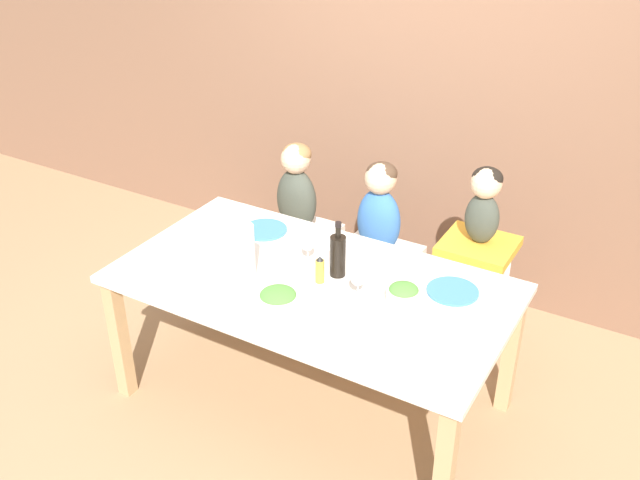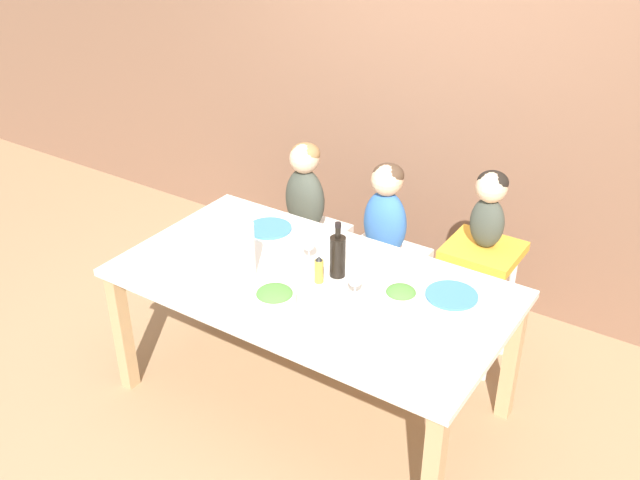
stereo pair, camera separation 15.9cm
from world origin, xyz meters
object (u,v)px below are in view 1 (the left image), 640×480
at_px(wine_bottle, 338,255).
at_px(salad_bowl_small, 403,294).
at_px(chair_far_left, 297,240).
at_px(dinner_plate_back_left, 265,230).
at_px(chair_far_center, 377,263).
at_px(paper_towel_roll, 242,252).
at_px(dinner_plate_front_left, 184,273).
at_px(chair_right_highchair, 476,267).
at_px(person_baby_right, 484,199).
at_px(person_child_center, 380,206).
at_px(wine_glass_near, 358,278).
at_px(dinner_plate_front_right, 386,345).
at_px(salad_bowl_large, 278,299).
at_px(dinner_plate_back_right, 453,291).
at_px(person_child_left, 296,186).
at_px(wine_glass_far, 308,244).

bearing_deg(wine_bottle, salad_bowl_small, -9.22).
bearing_deg(chair_far_left, dinner_plate_back_left, -78.48).
bearing_deg(chair_far_center, paper_towel_roll, -106.68).
bearing_deg(chair_far_left, dinner_plate_front_left, -89.69).
distance_m(wine_bottle, dinner_plate_back_left, 0.58).
distance_m(chair_far_left, chair_right_highchair, 1.12).
bearing_deg(chair_right_highchair, person_baby_right, 90.00).
height_order(chair_far_left, person_child_center, person_child_center).
height_order(wine_glass_near, dinner_plate_back_left, wine_glass_near).
distance_m(salad_bowl_small, dinner_plate_front_right, 0.33).
bearing_deg(person_baby_right, salad_bowl_large, -118.51).
bearing_deg(chair_far_center, chair_right_highchair, 0.00).
bearing_deg(chair_right_highchair, dinner_plate_back_right, -83.88).
distance_m(dinner_plate_back_left, dinner_plate_front_right, 1.13).
distance_m(paper_towel_roll, salad_bowl_small, 0.76).
bearing_deg(salad_bowl_large, dinner_plate_back_left, 128.87).
relative_size(salad_bowl_large, salad_bowl_small, 1.22).
height_order(chair_far_center, person_child_left, person_child_left).
height_order(salad_bowl_large, dinner_plate_front_left, salad_bowl_large).
distance_m(wine_bottle, wine_glass_near, 0.22).
relative_size(person_child_center, dinner_plate_back_right, 2.30).
height_order(chair_far_center, dinner_plate_back_left, dinner_plate_back_left).
relative_size(salad_bowl_small, dinner_plate_front_right, 0.65).
distance_m(paper_towel_roll, salad_bowl_large, 0.32).
relative_size(chair_far_center, salad_bowl_small, 3.09).
distance_m(chair_far_center, person_baby_right, 0.79).
xyz_separation_m(paper_towel_roll, salad_bowl_small, (0.74, 0.18, -0.09)).
relative_size(person_child_left, paper_towel_roll, 2.02).
bearing_deg(person_child_center, wine_glass_near, -70.71).
bearing_deg(paper_towel_roll, chair_far_left, 106.43).
xyz_separation_m(chair_far_center, dinner_plate_front_right, (0.54, -1.04, 0.32)).
distance_m(person_baby_right, paper_towel_roll, 1.23).
height_order(chair_far_center, wine_glass_far, wine_glass_far).
height_order(chair_far_left, chair_right_highchair, chair_right_highchair).
distance_m(person_child_left, dinner_plate_front_right, 1.49).
bearing_deg(wine_glass_near, chair_far_left, 135.78).
height_order(wine_glass_far, salad_bowl_small, wine_glass_far).
height_order(dinner_plate_front_left, dinner_plate_front_right, same).
xyz_separation_m(chair_far_left, salad_bowl_large, (0.54, -1.03, 0.36)).
bearing_deg(dinner_plate_back_right, person_baby_right, 96.10).
distance_m(person_child_left, dinner_plate_front_left, 1.02).
bearing_deg(paper_towel_roll, wine_glass_near, 11.36).
bearing_deg(chair_right_highchair, person_child_center, 179.86).
distance_m(chair_far_center, paper_towel_roll, 1.04).
height_order(chair_far_left, dinner_plate_back_left, dinner_plate_back_left).
bearing_deg(wine_glass_near, dinner_plate_front_left, -163.82).
xyz_separation_m(wine_glass_far, salad_bowl_small, (0.54, -0.08, -0.06)).
distance_m(salad_bowl_large, dinner_plate_back_right, 0.80).
height_order(person_baby_right, dinner_plate_back_right, person_baby_right).
height_order(chair_right_highchair, person_child_center, person_child_center).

